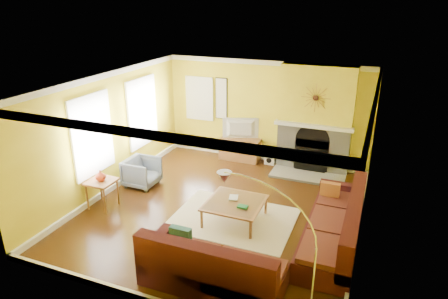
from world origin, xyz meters
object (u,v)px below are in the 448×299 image
at_px(coffee_table, 235,211).
at_px(armchair, 142,172).
at_px(sectional_sofa, 267,221).
at_px(media_console, 240,149).
at_px(side_table, 103,194).
at_px(arc_lamp, 271,253).

bearing_deg(coffee_table, armchair, 164.93).
relative_size(sectional_sofa, media_console, 3.41).
bearing_deg(sectional_sofa, side_table, 180.00).
relative_size(coffee_table, armchair, 1.49).
bearing_deg(armchair, coffee_table, -105.07).
distance_m(media_console, arc_lamp, 5.84).
bearing_deg(coffee_table, arc_lamp, -58.83).
bearing_deg(side_table, coffee_table, 10.12).
relative_size(side_table, arc_lamp, 0.29).
xyz_separation_m(media_console, side_table, (-1.80, -3.60, 0.01)).
xyz_separation_m(coffee_table, armchair, (-2.60, 0.70, 0.12)).
distance_m(coffee_table, armchair, 2.70).
bearing_deg(arc_lamp, coffee_table, 121.17).
bearing_deg(media_console, armchair, -123.69).
xyz_separation_m(sectional_sofa, side_table, (-3.60, 0.00, -0.14)).
xyz_separation_m(sectional_sofa, arc_lamp, (0.53, -1.70, 0.60)).
xyz_separation_m(sectional_sofa, coffee_table, (-0.80, 0.50, -0.23)).
xyz_separation_m(side_table, arc_lamp, (4.13, -1.70, 0.74)).
height_order(media_console, arc_lamp, arc_lamp).
bearing_deg(sectional_sofa, armchair, 160.56).
relative_size(sectional_sofa, armchair, 5.01).
xyz_separation_m(coffee_table, side_table, (-2.80, -0.50, 0.09)).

